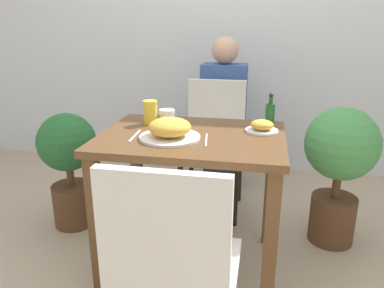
{
  "coord_description": "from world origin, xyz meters",
  "views": [
    {
      "loc": [
        0.34,
        -1.74,
        1.28
      ],
      "look_at": [
        0.0,
        0.0,
        0.7
      ],
      "focal_mm": 35.0,
      "sensor_mm": 36.0,
      "label": 1
    }
  ],
  "objects": [
    {
      "name": "dining_table",
      "position": [
        0.0,
        0.0,
        0.61
      ],
      "size": [
        0.91,
        0.68,
        0.75
      ],
      "color": "brown",
      "rests_on": "ground_plane"
    },
    {
      "name": "side_plate",
      "position": [
        0.34,
        0.11,
        0.77
      ],
      "size": [
        0.17,
        0.17,
        0.06
      ],
      "color": "white",
      "rests_on": "dining_table"
    },
    {
      "name": "ground_plane",
      "position": [
        0.0,
        0.0,
        0.0
      ],
      "size": [
        16.0,
        16.0,
        0.0
      ],
      "primitive_type": "plane",
      "color": "tan"
    },
    {
      "name": "potted_plant_right",
      "position": [
        0.79,
        0.39,
        0.51
      ],
      "size": [
        0.41,
        0.41,
        0.83
      ],
      "color": "#51331E",
      "rests_on": "ground_plane"
    },
    {
      "name": "fork_utensil",
      "position": [
        -0.27,
        -0.08,
        0.75
      ],
      "size": [
        0.02,
        0.19,
        0.0
      ],
      "rotation": [
        0.0,
        0.0,
        1.62
      ],
      "color": "silver",
      "rests_on": "dining_table"
    },
    {
      "name": "spoon_utensil",
      "position": [
        0.08,
        -0.08,
        0.75
      ],
      "size": [
        0.03,
        0.19,
        0.0
      ],
      "rotation": [
        0.0,
        0.0,
        1.7
      ],
      "color": "silver",
      "rests_on": "dining_table"
    },
    {
      "name": "sauce_bottle",
      "position": [
        0.38,
        0.24,
        0.81
      ],
      "size": [
        0.05,
        0.05,
        0.18
      ],
      "color": "#194C23",
      "rests_on": "dining_table"
    },
    {
      "name": "chair_far",
      "position": [
        0.02,
        0.7,
        0.5
      ],
      "size": [
        0.42,
        0.42,
        0.89
      ],
      "color": "silver",
      "rests_on": "ground_plane"
    },
    {
      "name": "person_figure",
      "position": [
        0.03,
        1.1,
        0.58
      ],
      "size": [
        0.34,
        0.22,
        1.17
      ],
      "color": "#2D3347",
      "rests_on": "ground_plane"
    },
    {
      "name": "juice_glass",
      "position": [
        -0.26,
        0.16,
        0.81
      ],
      "size": [
        0.08,
        0.08,
        0.13
      ],
      "color": "gold",
      "rests_on": "dining_table"
    },
    {
      "name": "drink_cup",
      "position": [
        -0.18,
        0.2,
        0.78
      ],
      "size": [
        0.09,
        0.09,
        0.07
      ],
      "color": "white",
      "rests_on": "dining_table"
    },
    {
      "name": "potted_plant_left",
      "position": [
        -0.84,
        0.27,
        0.45
      ],
      "size": [
        0.36,
        0.36,
        0.75
      ],
      "color": "#51331E",
      "rests_on": "ground_plane"
    },
    {
      "name": "wall_back",
      "position": [
        0.0,
        1.52,
        1.3
      ],
      "size": [
        8.0,
        0.05,
        2.6
      ],
      "color": "silver",
      "rests_on": "ground_plane"
    },
    {
      "name": "chair_near",
      "position": [
        0.08,
        -0.72,
        0.5
      ],
      "size": [
        0.42,
        0.42,
        0.89
      ],
      "rotation": [
        0.0,
        0.0,
        3.14
      ],
      "color": "silver",
      "rests_on": "ground_plane"
    },
    {
      "name": "food_plate",
      "position": [
        -0.09,
        -0.08,
        0.79
      ],
      "size": [
        0.29,
        0.29,
        0.1
      ],
      "color": "white",
      "rests_on": "dining_table"
    }
  ]
}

